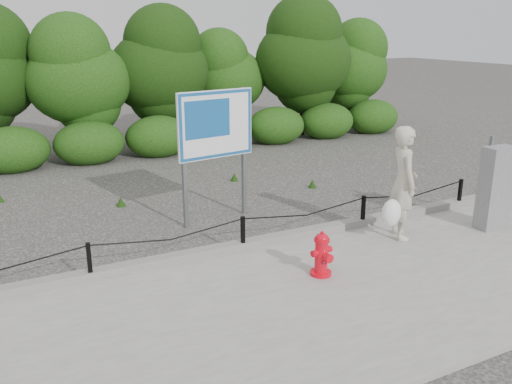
{
  "coord_description": "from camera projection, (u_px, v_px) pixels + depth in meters",
  "views": [
    {
      "loc": [
        -3.66,
        -7.59,
        3.68
      ],
      "look_at": [
        0.35,
        0.2,
        1.0
      ],
      "focal_mm": 38.0,
      "sensor_mm": 36.0,
      "label": 1
    }
  ],
  "objects": [
    {
      "name": "advertising_sign",
      "position": [
        215.0,
        130.0,
        10.19
      ],
      "size": [
        1.59,
        0.34,
        2.56
      ],
      "rotation": [
        0.0,
        0.0,
        0.15
      ],
      "color": "slate",
      "rests_on": "ground"
    },
    {
      "name": "sidewalk",
      "position": [
        307.0,
        304.0,
        7.42
      ],
      "size": [
        14.0,
        4.0,
        0.08
      ],
      "primitive_type": "cube",
      "color": "gray",
      "rests_on": "ground"
    },
    {
      "name": "utility_cabinet",
      "position": [
        495.0,
        188.0,
        9.91
      ],
      "size": [
        0.6,
        0.43,
        1.7
      ],
      "rotation": [
        0.0,
        0.0,
        -0.05
      ],
      "color": "gray",
      "rests_on": "sidewalk"
    },
    {
      "name": "ground",
      "position": [
        243.0,
        254.0,
        9.13
      ],
      "size": [
        90.0,
        90.0,
        0.0
      ],
      "primitive_type": "plane",
      "color": "#2D2B28",
      "rests_on": "ground"
    },
    {
      "name": "fire_hydrant",
      "position": [
        322.0,
        254.0,
        8.11
      ],
      "size": [
        0.37,
        0.39,
        0.7
      ],
      "rotation": [
        0.0,
        0.0,
        0.13
      ],
      "color": "red",
      "rests_on": "sidewalk"
    },
    {
      "name": "chain_barrier",
      "position": [
        243.0,
        229.0,
        9.0
      ],
      "size": [
        10.06,
        0.06,
        0.6
      ],
      "color": "black",
      "rests_on": "sidewalk"
    },
    {
      "name": "curb",
      "position": [
        242.0,
        245.0,
        9.13
      ],
      "size": [
        14.0,
        0.22,
        0.14
      ],
      "primitive_type": "cube",
      "color": "slate",
      "rests_on": "sidewalk"
    },
    {
      "name": "treeline",
      "position": [
        108.0,
        68.0,
        15.93
      ],
      "size": [
        20.43,
        3.64,
        4.64
      ],
      "color": "black",
      "rests_on": "ground"
    },
    {
      "name": "pedestrian",
      "position": [
        402.0,
        185.0,
        9.41
      ],
      "size": [
        0.89,
        0.86,
        2.0
      ],
      "rotation": [
        0.0,
        0.0,
        1.18
      ],
      "color": "#BCB6A1",
      "rests_on": "sidewalk"
    }
  ]
}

